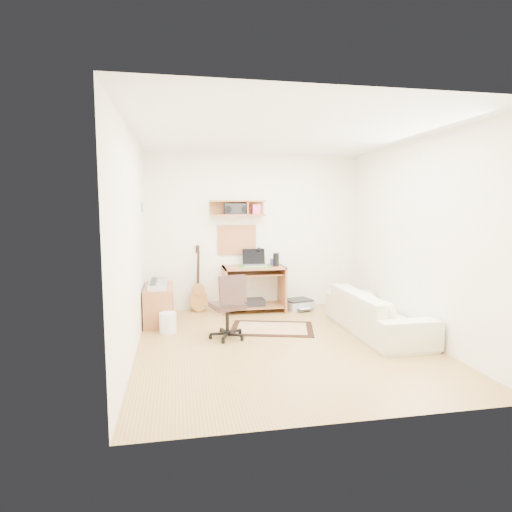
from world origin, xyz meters
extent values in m
cube|color=#B08649|center=(0.00, 0.00, -0.01)|extent=(3.60, 4.00, 0.01)
cube|color=white|center=(0.00, 0.00, 2.60)|extent=(3.60, 4.00, 0.01)
cube|color=white|center=(0.00, 2.00, 1.30)|extent=(3.60, 0.01, 2.60)
cube|color=white|center=(-1.80, 0.00, 1.30)|extent=(0.01, 4.00, 2.60)
cube|color=white|center=(1.80, 0.00, 1.30)|extent=(0.01, 4.00, 2.60)
cube|color=#AB663C|center=(-0.30, 1.88, 1.70)|extent=(0.90, 0.25, 0.26)
cube|color=#A28251|center=(-0.30, 1.98, 1.17)|extent=(0.64, 0.03, 0.49)
cube|color=#4C8CBF|center=(-1.79, 1.50, 1.72)|extent=(0.02, 0.20, 0.15)
cylinder|color=black|center=(0.30, 1.68, 0.86)|extent=(0.10, 0.10, 0.22)
cylinder|color=#314593|center=(0.27, 1.83, 0.80)|extent=(0.08, 0.08, 0.11)
cube|color=black|center=(-0.33, 1.87, 1.68)|extent=(0.38, 0.17, 0.19)
cube|color=beige|center=(0.01, 0.67, 0.01)|extent=(1.31, 1.04, 0.02)
cube|color=#AB663C|center=(-1.58, 1.32, 0.28)|extent=(0.40, 0.90, 0.55)
cube|color=#B2B5BA|center=(-1.58, 1.32, 0.59)|extent=(0.26, 0.82, 0.07)
cylinder|color=white|center=(-1.44, 0.76, 0.14)|extent=(0.29, 0.29, 0.28)
cube|color=#A5A8AA|center=(0.70, 1.71, 0.09)|extent=(0.51, 0.44, 0.16)
imported|color=beige|center=(1.38, 0.25, 0.38)|extent=(0.57, 1.95, 0.76)
camera|label=1|loc=(-1.29, -5.01, 1.72)|focal=29.58mm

